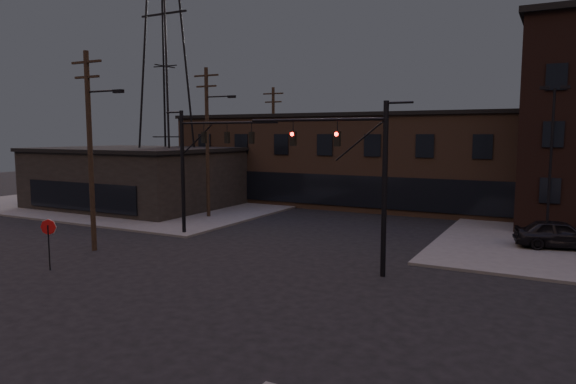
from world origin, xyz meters
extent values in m
plane|color=black|center=(0.00, 0.00, 0.00)|extent=(140.00, 140.00, 0.00)
cube|color=#474744|center=(-22.00, 22.00, 0.07)|extent=(30.00, 30.00, 0.15)
cube|color=#493426|center=(0.00, 28.00, 4.00)|extent=(40.00, 12.00, 8.00)
cube|color=black|center=(-20.00, 16.00, 2.50)|extent=(16.00, 12.00, 5.00)
cylinder|color=black|center=(6.50, 4.50, 4.00)|extent=(0.24, 0.24, 8.00)
cylinder|color=black|center=(3.00, 4.50, 7.20)|extent=(7.00, 0.14, 0.14)
cube|color=#FF140C|center=(4.17, 4.50, 6.30)|extent=(0.28, 0.22, 0.70)
cube|color=#FF140C|center=(1.83, 4.50, 6.30)|extent=(0.28, 0.22, 0.70)
cylinder|color=black|center=(-8.00, 8.00, 4.00)|extent=(0.24, 0.24, 8.00)
cylinder|color=black|center=(-4.50, 8.00, 7.20)|extent=(7.00, 0.14, 0.14)
cube|color=black|center=(-6.25, 8.00, 6.30)|extent=(0.28, 0.22, 0.70)
cube|color=black|center=(-4.50, 8.00, 6.30)|extent=(0.28, 0.22, 0.70)
cube|color=black|center=(-2.75, 8.00, 6.30)|extent=(0.28, 0.22, 0.70)
cylinder|color=black|center=(-8.00, -2.00, 1.10)|extent=(0.06, 0.06, 2.20)
cylinder|color=maroon|center=(-8.00, -1.98, 2.10)|extent=(0.72, 0.33, 0.76)
cylinder|color=black|center=(-9.50, 2.00, 5.50)|extent=(0.28, 0.28, 11.00)
cube|color=black|center=(-9.50, 2.00, 10.40)|extent=(2.20, 0.12, 0.12)
cube|color=black|center=(-9.50, 2.00, 9.60)|extent=(1.80, 0.12, 0.12)
cube|color=black|center=(-7.20, 2.00, 8.75)|extent=(0.60, 0.25, 0.18)
cylinder|color=black|center=(-10.50, 14.00, 5.75)|extent=(0.28, 0.28, 11.50)
cube|color=black|center=(-10.50, 14.00, 10.90)|extent=(2.20, 0.12, 0.12)
cube|color=black|center=(-10.50, 14.00, 10.10)|extent=(1.80, 0.12, 0.12)
cube|color=black|center=(-8.20, 14.00, 9.25)|extent=(0.60, 0.25, 0.18)
cylinder|color=black|center=(-11.50, 26.00, 5.50)|extent=(0.28, 0.28, 11.00)
cube|color=black|center=(-11.50, 26.00, 10.40)|extent=(2.20, 0.12, 0.12)
cube|color=black|center=(-11.50, 26.00, 9.60)|extent=(1.80, 0.12, 0.12)
cylinder|color=black|center=(13.00, 14.00, 4.50)|extent=(0.14, 0.14, 9.00)
cube|color=black|center=(12.50, 14.00, 9.05)|extent=(0.50, 0.28, 0.18)
cube|color=black|center=(13.50, 14.00, 9.05)|extent=(0.50, 0.28, 0.18)
imported|color=black|center=(13.66, 14.14, 0.95)|extent=(5.01, 2.89, 1.61)
imported|color=black|center=(-2.96, 24.30, 0.72)|extent=(2.48, 4.60, 1.44)
camera|label=1|loc=(13.46, -17.92, 6.55)|focal=32.00mm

